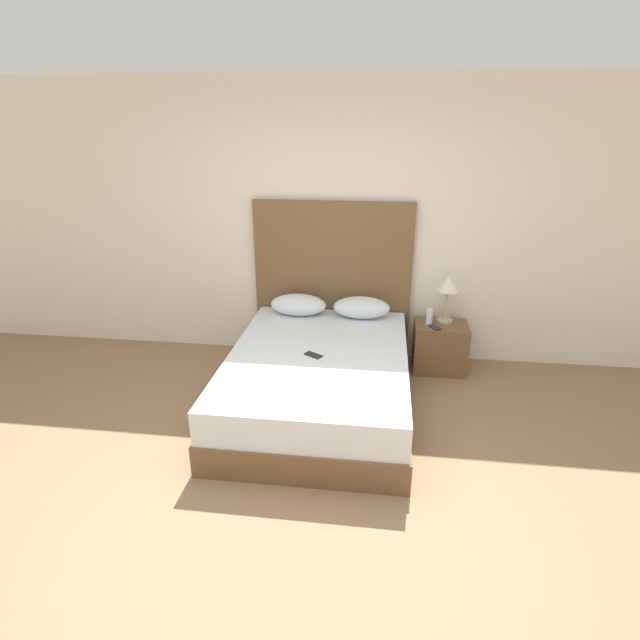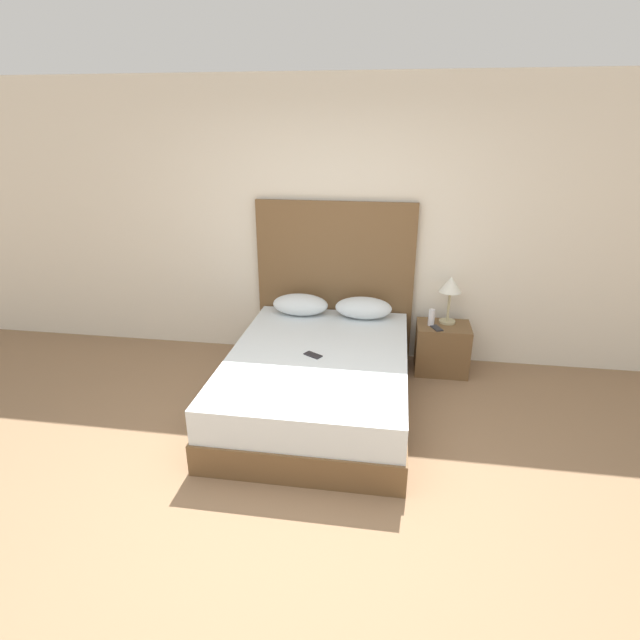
# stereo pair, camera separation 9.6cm
# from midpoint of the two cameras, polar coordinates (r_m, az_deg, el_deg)

# --- Properties ---
(ground_plane) EXTENTS (16.00, 16.00, 0.00)m
(ground_plane) POSITION_cam_midpoint_polar(r_m,az_deg,el_deg) (3.37, -3.66, -21.05)
(ground_plane) COLOR #8C6B4C
(wall_back) EXTENTS (10.00, 0.06, 2.70)m
(wall_back) POSITION_cam_midpoint_polar(r_m,az_deg,el_deg) (4.95, 1.28, 10.85)
(wall_back) COLOR silver
(wall_back) RESTS_ON ground_plane
(bed) EXTENTS (1.49, 2.09, 0.51)m
(bed) POSITION_cam_midpoint_polar(r_m,az_deg,el_deg) (4.25, -0.83, -6.88)
(bed) COLOR brown
(bed) RESTS_ON ground_plane
(headboard) EXTENTS (1.56, 0.05, 1.59)m
(headboard) POSITION_cam_midpoint_polar(r_m,az_deg,el_deg) (5.01, 0.87, 4.44)
(headboard) COLOR brown
(headboard) RESTS_ON ground_plane
(pillow_left) EXTENTS (0.55, 0.30, 0.21)m
(pillow_left) POSITION_cam_midpoint_polar(r_m,az_deg,el_deg) (4.91, -3.05, 1.75)
(pillow_left) COLOR silver
(pillow_left) RESTS_ON bed
(pillow_right) EXTENTS (0.55, 0.30, 0.21)m
(pillow_right) POSITION_cam_midpoint_polar(r_m,az_deg,el_deg) (4.84, 4.20, 1.43)
(pillow_right) COLOR silver
(pillow_right) RESTS_ON bed
(phone_on_bed) EXTENTS (0.16, 0.14, 0.01)m
(phone_on_bed) POSITION_cam_midpoint_polar(r_m,az_deg,el_deg) (4.08, -1.43, -4.03)
(phone_on_bed) COLOR #232328
(phone_on_bed) RESTS_ON bed
(nightstand) EXTENTS (0.50, 0.38, 0.48)m
(nightstand) POSITION_cam_midpoint_polar(r_m,az_deg,el_deg) (4.99, 12.98, -3.02)
(nightstand) COLOR brown
(nightstand) RESTS_ON ground_plane
(table_lamp) EXTENTS (0.21, 0.21, 0.46)m
(table_lamp) POSITION_cam_midpoint_polar(r_m,az_deg,el_deg) (4.85, 13.88, 3.76)
(table_lamp) COLOR tan
(table_lamp) RESTS_ON nightstand
(phone_on_nightstand) EXTENTS (0.12, 0.17, 0.01)m
(phone_on_nightstand) POSITION_cam_midpoint_polar(r_m,az_deg,el_deg) (4.80, 12.39, -0.77)
(phone_on_nightstand) COLOR #232328
(phone_on_nightstand) RESTS_ON nightstand
(toiletry_bottle) EXTENTS (0.06, 0.06, 0.16)m
(toiletry_bottle) POSITION_cam_midpoint_polar(r_m,az_deg,el_deg) (4.84, 11.84, 0.40)
(toiletry_bottle) COLOR silver
(toiletry_bottle) RESTS_ON nightstand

